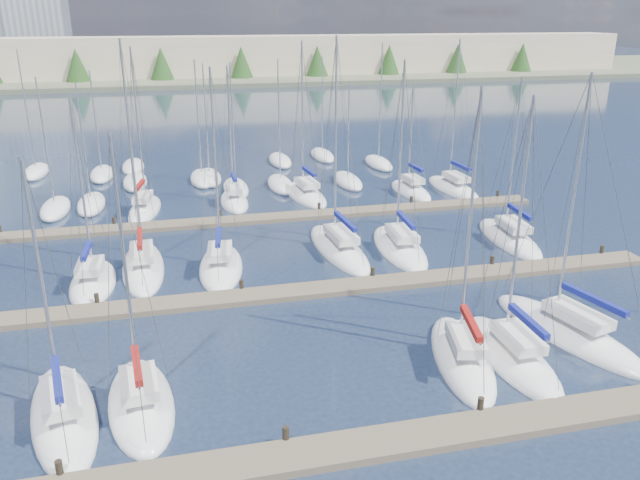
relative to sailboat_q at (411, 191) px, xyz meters
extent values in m
plane|color=#222E45|center=(-13.48, 25.22, -0.17)|extent=(400.00, 400.00, 0.00)
cube|color=#6B5E4C|center=(-13.48, -32.78, -0.02)|extent=(44.00, 1.80, 0.35)
cylinder|color=#2D261C|center=(-25.48, -31.88, 0.13)|extent=(0.26, 0.26, 1.10)
cylinder|color=#2D261C|center=(-17.48, -31.88, 0.13)|extent=(0.26, 0.26, 1.10)
cylinder|color=#2D261C|center=(-9.48, -31.88, 0.13)|extent=(0.26, 0.26, 1.10)
cube|color=#6B5E4C|center=(-13.48, -18.78, -0.02)|extent=(44.00, 1.80, 0.35)
cylinder|color=#2D261C|center=(-25.48, -17.88, 0.13)|extent=(0.26, 0.26, 1.10)
cylinder|color=#2D261C|center=(-17.48, -17.88, 0.13)|extent=(0.26, 0.26, 1.10)
cylinder|color=#2D261C|center=(-9.48, -17.88, 0.13)|extent=(0.26, 0.26, 1.10)
cylinder|color=#2D261C|center=(-1.48, -17.88, 0.13)|extent=(0.26, 0.26, 1.10)
cylinder|color=#2D261C|center=(6.52, -17.88, 0.13)|extent=(0.26, 0.26, 1.10)
cube|color=#6B5E4C|center=(-13.48, -4.78, -0.02)|extent=(44.00, 1.80, 0.35)
cylinder|color=#2D261C|center=(-33.48, -3.88, 0.13)|extent=(0.26, 0.26, 1.10)
cylinder|color=#2D261C|center=(-25.48, -3.88, 0.13)|extent=(0.26, 0.26, 1.10)
cylinder|color=#2D261C|center=(-17.48, -3.88, 0.13)|extent=(0.26, 0.26, 1.10)
cylinder|color=#2D261C|center=(-9.48, -3.88, 0.13)|extent=(0.26, 0.26, 1.10)
cylinder|color=#2D261C|center=(-1.48, -3.88, 0.13)|extent=(0.26, 0.26, 1.10)
cylinder|color=#2D261C|center=(6.52, -3.88, 0.13)|extent=(0.26, 0.26, 1.10)
ellipsoid|color=white|center=(0.00, 0.02, -0.12)|extent=(2.76, 6.95, 1.60)
cube|color=maroon|center=(0.00, 0.02, -0.12)|extent=(1.42, 3.34, 0.12)
cube|color=silver|center=(0.02, -0.32, 1.18)|extent=(1.45, 2.46, 0.50)
cylinder|color=#9EA0A5|center=(-0.03, 0.57, 5.13)|extent=(0.14, 0.14, 8.40)
cylinder|color=#9EA0A5|center=(0.04, -0.86, 2.23)|extent=(0.25, 2.87, 0.10)
cube|color=navy|center=(0.04, -0.86, 2.35)|extent=(0.43, 2.65, 0.30)
ellipsoid|color=white|center=(4.11, -0.05, -0.12)|extent=(2.96, 8.69, 1.60)
cube|color=maroon|center=(4.11, -0.05, -0.12)|extent=(1.52, 4.18, 0.12)
cube|color=silver|center=(4.13, -0.48, 1.18)|extent=(1.54, 3.07, 0.50)
cylinder|color=#9EA0A5|center=(4.07, 0.63, 7.00)|extent=(0.14, 0.14, 12.15)
cylinder|color=#9EA0A5|center=(4.17, -1.16, 2.23)|extent=(0.29, 3.60, 0.10)
cube|color=navy|center=(4.17, -1.16, 2.35)|extent=(0.48, 3.32, 0.30)
ellipsoid|color=white|center=(-23.33, -0.21, -0.12)|extent=(3.46, 7.82, 1.60)
cube|color=black|center=(-23.33, -0.21, -0.12)|extent=(1.75, 3.77, 0.12)
cube|color=silver|center=(-23.39, -0.59, 1.18)|extent=(1.66, 2.81, 0.50)
cylinder|color=#9EA0A5|center=(-23.23, 0.38, 6.87)|extent=(0.14, 0.14, 11.88)
cylinder|color=#9EA0A5|center=(-23.49, -1.18, 2.23)|extent=(0.61, 3.15, 0.10)
cube|color=maroon|center=(-23.49, -1.18, 2.35)|extent=(0.76, 2.93, 0.30)
ellipsoid|color=white|center=(-10.18, -12.52, -0.12)|extent=(3.34, 10.07, 1.60)
cube|color=silver|center=(-10.15, -13.01, 1.18)|extent=(1.71, 3.56, 0.50)
cylinder|color=#9EA0A5|center=(-10.23, -11.73, 7.41)|extent=(0.14, 0.14, 12.98)
cylinder|color=#9EA0A5|center=(-10.10, -13.81, 2.23)|extent=(0.38, 4.16, 0.10)
cube|color=navy|center=(-10.10, -13.81, 2.35)|extent=(0.55, 3.84, 0.30)
ellipsoid|color=white|center=(-8.29, -27.76, -0.12)|extent=(4.30, 8.47, 1.60)
cube|color=maroon|center=(-8.29, -27.76, -0.12)|extent=(2.16, 4.09, 0.12)
cube|color=silver|center=(-8.38, -28.15, 1.18)|extent=(2.00, 3.08, 0.50)
cylinder|color=#9EA0A5|center=(-8.15, -27.13, 6.66)|extent=(0.14, 0.14, 11.46)
cylinder|color=#9EA0A5|center=(-8.53, -28.78, 2.23)|extent=(0.87, 3.34, 0.10)
cube|color=maroon|center=(-8.53, -28.78, 2.35)|extent=(1.00, 3.12, 0.30)
ellipsoid|color=white|center=(-26.02, -14.62, -0.12)|extent=(2.80, 6.91, 1.60)
cube|color=black|center=(-26.02, -14.62, -0.12)|extent=(1.45, 3.32, 0.12)
cube|color=silver|center=(-26.03, -14.96, 1.18)|extent=(1.50, 2.43, 0.50)
cylinder|color=#9EA0A5|center=(-26.01, -14.08, 5.88)|extent=(0.14, 0.14, 9.92)
cylinder|color=#9EA0A5|center=(-26.05, -15.51, 2.23)|extent=(0.18, 2.88, 0.10)
cube|color=navy|center=(-26.05, -15.51, 2.35)|extent=(0.37, 2.65, 0.30)
ellipsoid|color=white|center=(-2.01, -26.72, -0.12)|extent=(4.85, 10.00, 1.60)
cube|color=black|center=(-2.01, -26.72, -0.12)|extent=(2.43, 4.83, 0.12)
cube|color=silver|center=(-1.90, -27.19, 1.18)|extent=(2.22, 3.63, 0.50)
cylinder|color=#9EA0A5|center=(-2.18, -25.97, 6.82)|extent=(0.14, 0.14, 11.79)
cylinder|color=#9EA0A5|center=(-1.72, -27.94, 2.23)|extent=(1.03, 3.96, 0.10)
cube|color=navy|center=(-1.72, -27.94, 2.35)|extent=(1.15, 3.69, 0.30)
ellipsoid|color=white|center=(-23.15, -12.82, -0.12)|extent=(2.88, 9.20, 1.60)
cube|color=silver|center=(-23.14, -13.28, 1.18)|extent=(1.52, 3.24, 0.50)
cylinder|color=#9EA0A5|center=(-23.17, -12.09, 7.39)|extent=(0.14, 0.14, 12.93)
cylinder|color=#9EA0A5|center=(-23.11, -14.01, 2.23)|extent=(0.22, 3.83, 0.10)
cube|color=maroon|center=(-23.11, -14.01, 2.35)|extent=(0.41, 3.53, 0.30)
ellipsoid|color=white|center=(-6.05, -13.34, -0.12)|extent=(3.51, 9.05, 1.60)
cube|color=black|center=(-6.05, -13.34, -0.12)|extent=(1.80, 4.35, 0.12)
cube|color=silver|center=(-6.08, -13.78, 1.18)|extent=(1.81, 3.21, 0.50)
cylinder|color=#9EA0A5|center=(-6.00, -12.63, 6.68)|extent=(0.14, 0.14, 11.50)
cylinder|color=#9EA0A5|center=(-6.13, -14.49, 2.23)|extent=(0.36, 3.72, 0.10)
cube|color=navy|center=(-6.13, -14.49, 2.35)|extent=(0.54, 3.44, 0.30)
ellipsoid|color=white|center=(-5.95, -28.15, -0.12)|extent=(2.82, 8.16, 1.60)
cube|color=silver|center=(-5.96, -28.56, 1.18)|extent=(1.51, 2.87, 0.50)
cylinder|color=#9EA0A5|center=(-5.93, -27.51, 6.47)|extent=(0.14, 0.14, 11.08)
cylinder|color=#9EA0A5|center=(-5.98, -29.20, 2.23)|extent=(0.19, 3.40, 0.10)
cube|color=navy|center=(-5.98, -29.20, 2.35)|extent=(0.39, 3.13, 0.30)
ellipsoid|color=white|center=(-9.55, 1.07, -0.12)|extent=(3.54, 8.48, 1.60)
cube|color=maroon|center=(-9.55, 1.07, -0.12)|extent=(1.81, 4.08, 0.12)
cube|color=silver|center=(-9.51, 0.66, 1.18)|extent=(1.79, 3.02, 0.50)
cylinder|color=#9EA0A5|center=(-9.61, 1.72, 6.98)|extent=(0.14, 0.14, 12.11)
cylinder|color=#9EA0A5|center=(-9.44, 0.00, 2.23)|extent=(0.44, 3.46, 0.10)
cube|color=navy|center=(-9.44, 0.00, 2.35)|extent=(0.61, 3.20, 0.30)
ellipsoid|color=white|center=(-25.88, -28.16, -0.12)|extent=(4.07, 8.49, 1.60)
cube|color=black|center=(-25.88, -28.16, -0.12)|extent=(2.05, 4.09, 0.12)
cube|color=silver|center=(-25.80, -28.56, 1.18)|extent=(1.92, 3.07, 0.50)
cylinder|color=#9EA0A5|center=(-26.01, -27.52, 5.69)|extent=(0.14, 0.14, 9.53)
cylinder|color=#9EA0A5|center=(-25.67, -29.20, 2.23)|extent=(0.77, 3.38, 0.10)
cube|color=navy|center=(-25.67, -29.20, 2.35)|extent=(0.91, 3.15, 0.30)
ellipsoid|color=white|center=(-18.33, -13.91, -0.12)|extent=(3.62, 8.08, 1.60)
cube|color=maroon|center=(-18.33, -13.91, -0.12)|extent=(1.85, 3.89, 0.12)
cube|color=silver|center=(-18.38, -14.29, 1.18)|extent=(1.81, 2.89, 0.50)
cylinder|color=#9EA0A5|center=(-18.26, -13.28, 6.60)|extent=(0.14, 0.14, 11.36)
cylinder|color=#9EA0A5|center=(-18.45, -14.91, 2.23)|extent=(0.48, 3.27, 0.10)
cube|color=navy|center=(-18.45, -14.91, 2.35)|extent=(0.65, 3.03, 0.30)
ellipsoid|color=white|center=(2.23, -13.48, -0.12)|extent=(3.38, 8.87, 1.60)
cube|color=silver|center=(2.20, -13.92, 1.18)|extent=(1.72, 3.15, 0.50)
cylinder|color=#9EA0A5|center=(2.29, -12.79, 6.06)|extent=(0.14, 0.14, 10.27)
cylinder|color=#9EA0A5|center=(2.14, -14.61, 2.23)|extent=(0.40, 3.64, 0.10)
cube|color=navy|center=(2.14, -14.61, 2.35)|extent=(0.57, 3.37, 0.30)
ellipsoid|color=white|center=(-15.94, 0.40, -0.12)|extent=(2.29, 6.30, 1.60)
cube|color=silver|center=(-15.94, 0.09, 1.18)|extent=(1.26, 2.21, 0.50)
cylinder|color=#9EA0A5|center=(-15.94, 0.91, 6.07)|extent=(0.14, 0.14, 10.29)
cylinder|color=#9EA0A5|center=(-15.94, -0.42, 2.23)|extent=(0.10, 2.65, 0.10)
cube|color=navy|center=(-15.94, -0.42, 2.35)|extent=(0.30, 2.43, 0.30)
ellipsoid|color=white|center=(-22.87, -28.03, -0.12)|extent=(3.33, 7.35, 1.60)
cube|color=silver|center=(-22.84, -28.38, 1.18)|extent=(1.70, 2.62, 0.50)
cylinder|color=#9EA0A5|center=(-22.93, -27.46, 6.06)|extent=(0.14, 0.14, 10.27)
cylinder|color=#9EA0A5|center=(-22.79, -28.95, 2.23)|extent=(0.39, 2.99, 0.10)
cube|color=maroon|center=(-22.79, -28.95, 2.35)|extent=(0.56, 2.77, 0.30)
cylinder|color=#9EA0A5|center=(-34.23, 15.11, 6.33)|extent=(0.12, 0.12, 11.20)
ellipsoid|color=white|center=(-34.23, 15.11, 0.08)|extent=(2.20, 6.40, 1.40)
cylinder|color=#9EA0A5|center=(-17.42, 8.67, 5.79)|extent=(0.12, 0.12, 10.14)
ellipsoid|color=white|center=(-17.42, 8.67, 0.08)|extent=(2.20, 6.40, 1.40)
cylinder|color=#9EA0A5|center=(-18.16, 8.46, 5.97)|extent=(0.12, 0.12, 10.49)
ellipsoid|color=white|center=(-18.16, 8.46, 0.08)|extent=(2.20, 6.40, 1.40)
cylinder|color=#9EA0A5|center=(-4.41, 15.75, 5.76)|extent=(0.12, 0.12, 10.06)
ellipsoid|color=white|center=(-4.41, 15.75, 0.08)|extent=(2.20, 6.40, 1.40)
cylinder|color=#9EA0A5|center=(-27.71, 12.55, 5.42)|extent=(0.12, 0.12, 9.39)
ellipsoid|color=white|center=(-27.71, 12.55, 0.08)|extent=(2.20, 6.40, 1.40)
cylinder|color=#9EA0A5|center=(-30.45, 1.41, 5.65)|extent=(0.12, 0.12, 9.85)
ellipsoid|color=white|center=(-30.45, 1.41, 0.08)|extent=(2.20, 6.40, 1.40)
cylinder|color=#9EA0A5|center=(-27.71, 2.05, 5.37)|extent=(0.12, 0.12, 9.30)
ellipsoid|color=white|center=(-27.71, 2.05, 0.08)|extent=(2.20, 6.40, 1.40)
cylinder|color=#9EA0A5|center=(0.49, 10.63, 6.57)|extent=(0.12, 0.12, 11.68)
ellipsoid|color=white|center=(0.49, 10.63, 0.08)|extent=(2.20, 6.40, 1.40)
cylinder|color=#9EA0A5|center=(-11.17, 4.54, 5.61)|extent=(0.12, 0.12, 9.76)
ellipsoid|color=white|center=(-11.17, 4.54, 0.08)|extent=(2.20, 6.40, 1.40)
cylinder|color=#9EA0A5|center=(-24.82, 15.13, 6.70)|extent=(0.12, 0.12, 11.95)
ellipsoid|color=white|center=(-24.82, 15.13, 0.08)|extent=(2.20, 6.40, 1.40)
cylinder|color=#9EA0A5|center=(-4.72, 4.28, 4.96)|extent=(0.12, 0.12, 8.46)
ellipsoid|color=white|center=(-4.72, 4.28, 0.08)|extent=(2.20, 6.40, 1.40)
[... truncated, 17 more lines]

